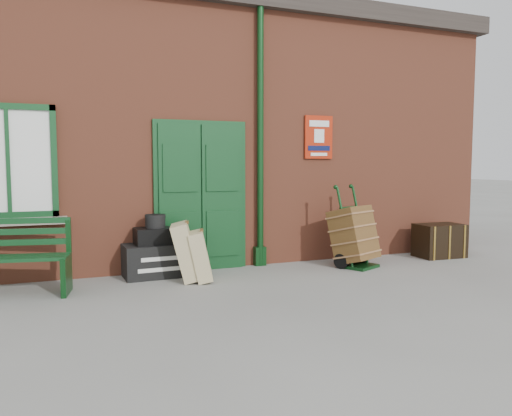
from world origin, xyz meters
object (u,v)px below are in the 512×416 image
bench (2,256)px  porter_trolley (354,236)px  houdini_trunk (157,260)px  dark_trunk (439,240)px

bench → porter_trolley: (4.95, -0.08, -0.00)m
houdini_trunk → bench: bearing=-172.6°
dark_trunk → houdini_trunk: bearing=179.5°
bench → houdini_trunk: bearing=20.5°
houdini_trunk → dark_trunk: dark_trunk is taller
houdini_trunk → dark_trunk: (4.84, -0.26, 0.05)m
houdini_trunk → porter_trolley: 3.04m
bench → houdini_trunk: (1.95, 0.35, -0.25)m
bench → porter_trolley: porter_trolley is taller
houdini_trunk → porter_trolley: size_ratio=0.75×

